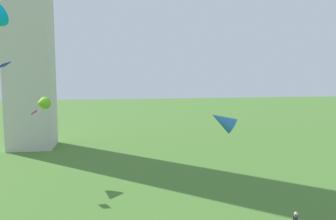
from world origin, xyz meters
The scene contains 4 objects.
kite_flying_0 centered at (-12.64, 29.05, 7.22)m, with size 1.61×2.02×1.31m.
kite_flying_1 centered at (3.88, 24.85, 5.83)m, with size 2.90×2.11×2.38m.
kite_flying_3 centered at (-12.93, 19.28, 10.70)m, with size 0.83×1.06×0.50m.
kite_flying_6 centered at (-12.71, 26.35, 6.69)m, with size 0.66×0.93×0.53m.
Camera 1 is at (-5.58, -5.59, 10.41)m, focal length 37.72 mm.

